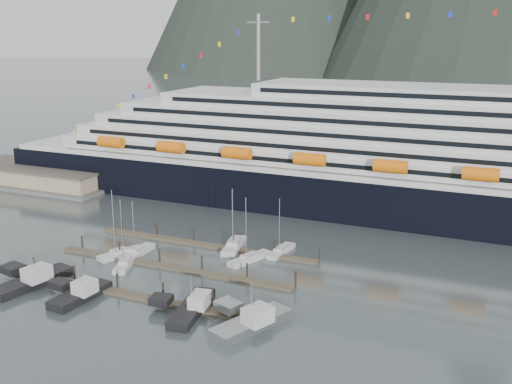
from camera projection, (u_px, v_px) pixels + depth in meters
ground at (186, 279)px, 105.28m from camera, size 1600.00×1600.00×0.00m
cruise_ship at (416, 165)px, 139.09m from camera, size 210.00×30.40×50.30m
warehouse at (40, 177)px, 169.80m from camera, size 46.00×20.00×5.80m
dock_near at (129, 294)px, 98.31m from camera, size 48.18×2.28×3.20m
dock_mid at (171, 267)px, 109.81m from camera, size 48.18×2.28×3.20m
dock_far at (205, 244)px, 121.31m from camera, size 48.18×2.28×3.20m
sailboat_a at (119, 254)px, 115.65m from camera, size 5.54×9.07×13.87m
sailboat_b at (125, 264)px, 110.86m from camera, size 5.29×9.32×13.41m
sailboat_c at (138, 253)px, 116.53m from camera, size 2.74×9.26×11.46m
sailboat_d at (250, 259)px, 113.35m from camera, size 5.67×10.21×13.06m
sailboat_f at (234, 246)px, 119.87m from camera, size 5.12×10.74×13.17m
sailboat_g at (281, 251)px, 117.30m from camera, size 2.85×9.15×11.74m
trawler_a at (32, 280)px, 102.29m from camera, size 10.91×14.95×7.99m
trawler_b at (80, 293)px, 97.14m from camera, size 8.79×11.53×7.33m
trawler_c at (191, 307)px, 92.51m from camera, size 9.78×13.69×6.77m
trawler_d at (251, 322)px, 87.56m from camera, size 11.43×13.89×8.01m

